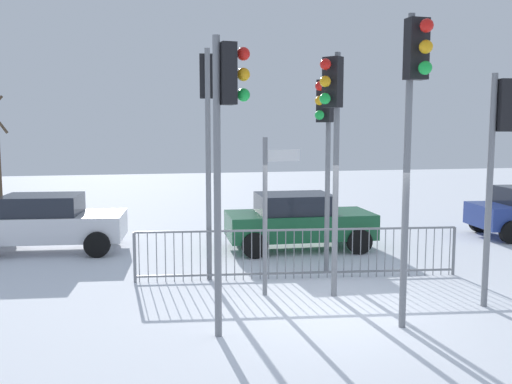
{
  "coord_description": "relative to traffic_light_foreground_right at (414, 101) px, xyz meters",
  "views": [
    {
      "loc": [
        -3.23,
        -8.97,
        3.2
      ],
      "look_at": [
        -0.78,
        2.94,
        1.79
      ],
      "focal_mm": 39.15,
      "sensor_mm": 36.0,
      "label": 1
    }
  ],
  "objects": [
    {
      "name": "ground_plane",
      "position": [
        -0.83,
        1.08,
        -3.59
      ],
      "size": [
        60.0,
        60.0,
        0.0
      ],
      "primitive_type": "plane",
      "color": "white"
    },
    {
      "name": "traffic_light_mid_left",
      "position": [
        -2.69,
        3.74,
        -0.08
      ],
      "size": [
        0.34,
        0.57,
        4.79
      ],
      "rotation": [
        0.0,
        0.0,
        6.17
      ],
      "color": "slate",
      "rests_on": "ground"
    },
    {
      "name": "traffic_light_rear_left",
      "position": [
        -0.19,
        3.6,
        -0.43
      ],
      "size": [
        0.47,
        0.47,
        4.3
      ],
      "rotation": [
        0.0,
        0.0,
        2.34
      ],
      "color": "slate",
      "rests_on": "ground"
    },
    {
      "name": "car_white_near",
      "position": [
        -6.49,
        7.14,
        -2.82
      ],
      "size": [
        3.94,
        2.21,
        1.47
      ],
      "rotation": [
        0.0,
        0.0,
        -0.09
      ],
      "color": "silver",
      "rests_on": "ground"
    },
    {
      "name": "traffic_light_mid_right",
      "position": [
        -0.63,
        1.85,
        -0.25
      ],
      "size": [
        0.48,
        0.45,
        4.56
      ],
      "rotation": [
        0.0,
        0.0,
        2.26
      ],
      "color": "slate",
      "rests_on": "ground"
    },
    {
      "name": "pedestrian_guard_railing",
      "position": [
        -0.85,
        3.27,
        -3.04
      ],
      "size": [
        6.85,
        0.84,
        1.07
      ],
      "rotation": [
        0.0,
        0.0,
        -0.11
      ],
      "color": "slate",
      "rests_on": "ground"
    },
    {
      "name": "traffic_light_foreground_right",
      "position": [
        0.0,
        0.0,
        0.0
      ],
      "size": [
        0.34,
        0.57,
        4.91
      ],
      "rotation": [
        0.0,
        0.0,
        3.22
      ],
      "color": "slate",
      "rests_on": "ground"
    },
    {
      "name": "traffic_light_rear_right",
      "position": [
        -2.82,
        0.37,
        -0.27
      ],
      "size": [
        0.57,
        0.35,
        4.53
      ],
      "rotation": [
        0.0,
        0.0,
        4.85
      ],
      "color": "slate",
      "rests_on": "ground"
    },
    {
      "name": "car_green_mid",
      "position": [
        -0.06,
        6.09,
        -2.82
      ],
      "size": [
        3.85,
        2.01,
        1.47
      ],
      "rotation": [
        0.0,
        0.0,
        -0.03
      ],
      "color": "#195933",
      "rests_on": "ground"
    },
    {
      "name": "direction_sign_post",
      "position": [
        -1.74,
        2.28,
        -1.9
      ],
      "size": [
        0.77,
        0.26,
        3.02
      ],
      "rotation": [
        0.0,
        0.0,
        0.27
      ],
      "color": "slate",
      "rests_on": "ground"
    },
    {
      "name": "traffic_light_foreground_left",
      "position": [
        2.07,
        0.82,
        -0.56
      ],
      "size": [
        0.57,
        0.33,
        4.13
      ],
      "rotation": [
        0.0,
        0.0,
        4.65
      ],
      "color": "slate",
      "rests_on": "ground"
    }
  ]
}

